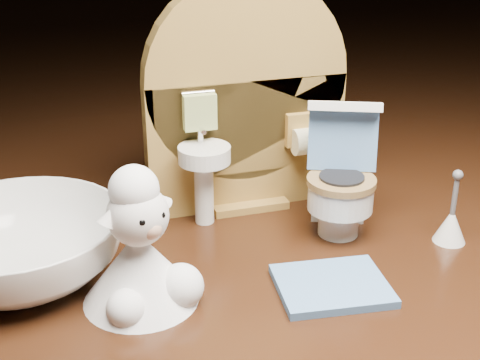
% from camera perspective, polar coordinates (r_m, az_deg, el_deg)
% --- Properties ---
extents(backdrop_panel, '(0.13, 0.05, 0.15)m').
position_cam_1_polar(backdrop_panel, '(0.42, 0.44, 6.03)').
color(backdrop_panel, olive).
rests_on(backdrop_panel, ground).
extents(toy_toilet, '(0.05, 0.06, 0.08)m').
position_cam_1_polar(toy_toilet, '(0.41, 8.56, -0.34)').
color(toy_toilet, white).
rests_on(toy_toilet, ground).
extents(bath_mat, '(0.06, 0.05, 0.00)m').
position_cam_1_polar(bath_mat, '(0.36, 7.85, -8.93)').
color(bath_mat, '#537FB6').
rests_on(bath_mat, ground).
extents(toilet_brush, '(0.02, 0.02, 0.05)m').
position_cam_1_polar(toilet_brush, '(0.42, 17.56, -3.51)').
color(toilet_brush, white).
rests_on(toilet_brush, ground).
extents(plush_lamb, '(0.06, 0.06, 0.08)m').
position_cam_1_polar(plush_lamb, '(0.34, -8.44, -6.45)').
color(plush_lamb, white).
rests_on(plush_lamb, ground).
extents(ceramic_bowl, '(0.14, 0.14, 0.04)m').
position_cam_1_polar(ceramic_bowl, '(0.38, -18.31, -5.55)').
color(ceramic_bowl, white).
rests_on(ceramic_bowl, ground).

